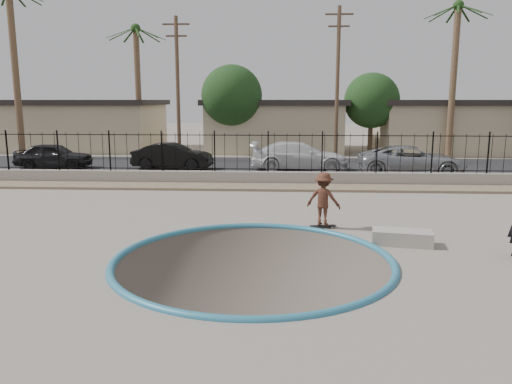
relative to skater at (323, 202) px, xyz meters
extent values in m
cube|color=gray|center=(-1.97, 9.67, -1.92)|extent=(120.00, 120.00, 2.20)
torus|color=teal|center=(-1.97, -3.33, -0.82)|extent=(7.04, 7.04, 0.20)
cube|color=#947F61|center=(-1.97, 6.87, -0.76)|extent=(42.00, 1.60, 0.11)
cube|color=gray|center=(-1.97, 7.97, -0.52)|extent=(42.00, 0.45, 0.60)
cube|color=black|center=(-1.97, 7.97, -0.10)|extent=(40.00, 0.04, 0.03)
cube|color=black|center=(-1.97, 7.97, 1.48)|extent=(40.00, 0.04, 0.04)
cube|color=black|center=(-1.97, 14.67, -0.80)|extent=(90.00, 8.00, 0.04)
cube|color=#C4B08C|center=(-16.97, 24.17, 0.93)|extent=(11.00, 8.00, 3.50)
cube|color=#2A2522|center=(-16.97, 24.17, 2.88)|extent=(11.60, 8.60, 0.40)
cube|color=#C4B08C|center=(-1.97, 24.17, 0.93)|extent=(10.00, 8.00, 3.50)
cube|color=#2A2522|center=(-1.97, 24.17, 2.88)|extent=(10.60, 8.60, 0.40)
cube|color=#C4B08C|center=(12.03, 24.17, 0.93)|extent=(12.00, 8.00, 3.50)
cube|color=#2A2522|center=(12.03, 24.17, 2.88)|extent=(12.60, 8.60, 0.40)
cylinder|color=brown|center=(-18.97, 17.67, 4.68)|extent=(0.44, 0.44, 11.00)
cylinder|color=brown|center=(-11.97, 21.67, 3.68)|extent=(0.44, 0.44, 9.00)
sphere|color=#1E3D15|center=(-11.97, 21.67, 8.13)|extent=(0.70, 0.70, 0.70)
cylinder|color=brown|center=(10.03, 19.67, 4.18)|extent=(0.44, 0.44, 10.00)
sphere|color=#1E3D15|center=(10.03, 19.67, 9.13)|extent=(0.70, 0.70, 0.70)
cylinder|color=#473323|center=(-7.97, 16.67, 3.68)|extent=(0.24, 0.24, 9.00)
cube|color=#473323|center=(-7.97, 16.67, 7.68)|extent=(1.70, 0.10, 0.10)
cube|color=#473323|center=(-7.97, 16.67, 6.98)|extent=(1.30, 0.10, 0.10)
cylinder|color=#473323|center=(2.03, 16.67, 3.93)|extent=(0.24, 0.24, 9.50)
cube|color=#473323|center=(2.03, 16.67, 8.18)|extent=(1.70, 0.10, 0.10)
cube|color=#473323|center=(2.03, 16.67, 7.48)|extent=(1.30, 0.10, 0.10)
cylinder|color=#473323|center=(-4.97, 20.67, 0.68)|extent=(0.34, 0.34, 3.00)
sphere|color=#143311|center=(-4.97, 20.67, 3.38)|extent=(4.32, 4.32, 4.32)
cylinder|color=#473323|center=(5.03, 21.67, 0.56)|extent=(0.34, 0.34, 2.75)
sphere|color=#143311|center=(5.03, 21.67, 3.03)|extent=(3.96, 3.96, 3.96)
imported|color=brown|center=(0.00, 0.00, 0.00)|extent=(1.20, 0.94, 1.64)
cube|color=black|center=(0.00, 0.00, -0.76)|extent=(0.84, 0.37, 0.02)
cylinder|color=silver|center=(-0.25, -0.13, -0.79)|extent=(0.06, 0.04, 0.05)
cylinder|color=silver|center=(-0.28, 0.02, -0.79)|extent=(0.06, 0.04, 0.05)
cylinder|color=silver|center=(0.28, -0.02, -0.79)|extent=(0.06, 0.04, 0.05)
cylinder|color=silver|center=(0.25, 0.13, -0.79)|extent=(0.06, 0.04, 0.05)
cube|color=#A29B8F|center=(2.03, -1.71, -0.62)|extent=(1.70, 0.96, 0.40)
imported|color=black|center=(-14.43, 12.67, -0.06)|extent=(4.34, 1.93, 1.45)
imported|color=black|center=(-7.52, 12.67, -0.05)|extent=(4.53, 1.78, 1.47)
imported|color=silver|center=(-0.36, 12.67, 0.00)|extent=(5.42, 2.21, 1.57)
imported|color=#909398|center=(5.43, 11.17, -0.02)|extent=(5.62, 2.87, 1.52)
camera|label=1|loc=(-1.24, -15.14, 3.11)|focal=35.00mm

